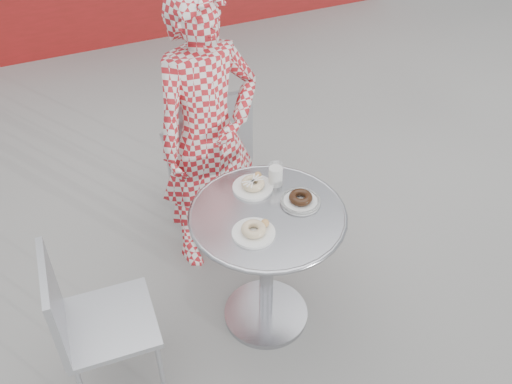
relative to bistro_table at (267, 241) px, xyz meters
name	(u,v)px	position (x,y,z in m)	size (l,w,h in m)	color
ground	(275,314)	(0.05, -0.01, -0.56)	(60.00, 60.00, 0.00)	#9F9C97
bistro_table	(267,241)	(0.00, 0.00, 0.00)	(0.74, 0.74, 0.75)	#B9B9BE
chair_far	(207,173)	(0.03, 0.95, -0.27)	(0.47, 0.47, 0.95)	#ADB0B5
chair_left	(113,347)	(-0.81, -0.06, -0.30)	(0.43, 0.43, 0.85)	#ADB0B5
seated_person	(208,137)	(-0.07, 0.60, 0.25)	(0.59, 0.39, 1.62)	#AE1A21
plate_far	(253,185)	(0.01, 0.19, 0.20)	(0.20, 0.20, 0.05)	white
plate_near	(254,231)	(-0.11, -0.10, 0.20)	(0.19, 0.19, 0.05)	white
plate_checker	(300,200)	(0.17, 0.01, 0.20)	(0.19, 0.19, 0.05)	white
milk_cup	(276,175)	(0.12, 0.18, 0.24)	(0.07, 0.07, 0.12)	white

